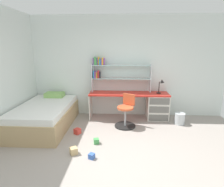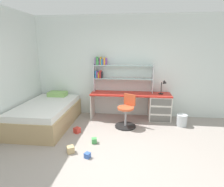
{
  "view_description": "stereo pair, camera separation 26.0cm",
  "coord_description": "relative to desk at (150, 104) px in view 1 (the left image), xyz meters",
  "views": [
    {
      "loc": [
        0.04,
        -2.68,
        1.92
      ],
      "look_at": [
        -0.17,
        1.47,
        0.88
      ],
      "focal_mm": 29.41,
      "sensor_mm": 36.0,
      "label": 1
    },
    {
      "loc": [
        0.3,
        -2.66,
        1.92
      ],
      "look_at": [
        -0.17,
        1.47,
        0.88
      ],
      "focal_mm": 29.41,
      "sensor_mm": 36.0,
      "label": 2
    }
  ],
  "objects": [
    {
      "name": "ground_plane",
      "position": [
        -0.84,
        -2.18,
        -0.41
      ],
      "size": [
        5.86,
        5.94,
        0.02
      ],
      "primitive_type": "cube",
      "color": "#9E938C"
    },
    {
      "name": "room_shell",
      "position": [
        -2.07,
        -0.94,
        0.99
      ],
      "size": [
        5.86,
        5.94,
        2.78
      ],
      "color": "silver",
      "rests_on": "ground_plane"
    },
    {
      "name": "desk",
      "position": [
        0.0,
        0.0,
        0.0
      ],
      "size": [
        2.15,
        0.53,
        0.72
      ],
      "color": "red",
      "rests_on": "ground_plane"
    },
    {
      "name": "bookshelf_hutch",
      "position": [
        -1.04,
        0.15,
        0.89
      ],
      "size": [
        1.62,
        0.22,
        0.96
      ],
      "color": "silver",
      "rests_on": "desk"
    },
    {
      "name": "desk_lamp",
      "position": [
        0.29,
        -0.02,
        0.57
      ],
      "size": [
        0.2,
        0.17,
        0.38
      ],
      "color": "black",
      "rests_on": "desk"
    },
    {
      "name": "swivel_chair",
      "position": [
        -0.66,
        -0.56,
        -0.08
      ],
      "size": [
        0.52,
        0.52,
        0.8
      ],
      "color": "black",
      "rests_on": "ground_plane"
    },
    {
      "name": "bed_platform",
      "position": [
        -2.65,
        -0.71,
        -0.11
      ],
      "size": [
        1.19,
        1.97,
        0.7
      ],
      "color": "tan",
      "rests_on": "ground_plane"
    },
    {
      "name": "waste_bin",
      "position": [
        0.73,
        -0.36,
        -0.26
      ],
      "size": [
        0.26,
        0.26,
        0.29
      ],
      "primitive_type": "cylinder",
      "color": "silver",
      "rests_on": "ground_plane"
    },
    {
      "name": "toy_block_green_0",
      "position": [
        -1.29,
        -1.47,
        -0.35
      ],
      "size": [
        0.13,
        0.13,
        0.1
      ],
      "primitive_type": "cube",
      "rotation": [
        0.0,
        0.0,
        1.82
      ],
      "color": "#479E51",
      "rests_on": "ground_plane"
    },
    {
      "name": "toy_block_natural_1",
      "position": [
        -1.66,
        -1.87,
        -0.34
      ],
      "size": [
        0.17,
        0.17,
        0.13
      ],
      "primitive_type": "cube",
      "rotation": [
        0.0,
        0.0,
        2.11
      ],
      "color": "tan",
      "rests_on": "ground_plane"
    },
    {
      "name": "toy_block_blue_2",
      "position": [
        -1.3,
        -2.0,
        -0.36
      ],
      "size": [
        0.12,
        0.12,
        0.09
      ],
      "primitive_type": "cube",
      "rotation": [
        0.0,
        0.0,
        2.76
      ],
      "color": "#3860B7",
      "rests_on": "ground_plane"
    },
    {
      "name": "toy_block_red_3",
      "position": [
        -1.78,
        -1.05,
        -0.34
      ],
      "size": [
        0.17,
        0.17,
        0.13
      ],
      "primitive_type": "cube",
      "rotation": [
        0.0,
        0.0,
        2.61
      ],
      "color": "red",
      "rests_on": "ground_plane"
    }
  ]
}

